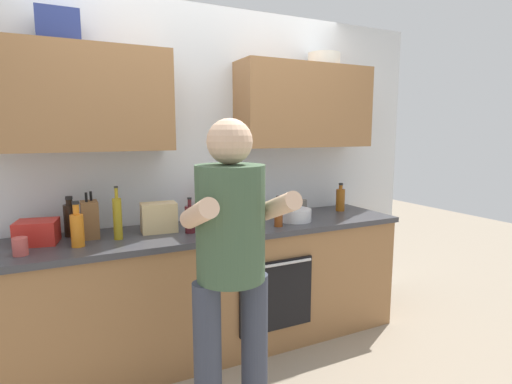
{
  "coord_description": "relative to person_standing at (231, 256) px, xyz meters",
  "views": [
    {
      "loc": [
        -0.98,
        -2.61,
        1.57
      ],
      "look_at": [
        0.26,
        -0.1,
        1.15
      ],
      "focal_mm": 28.19,
      "sensor_mm": 36.0,
      "label": 1
    }
  ],
  "objects": [
    {
      "name": "ground_plane",
      "position": [
        0.25,
        0.85,
        -0.97
      ],
      "size": [
        12.0,
        12.0,
        0.0
      ],
      "primitive_type": "plane",
      "color": "gray"
    },
    {
      "name": "bottle_vinegar",
      "position": [
        0.65,
        0.68,
        0.02
      ],
      "size": [
        0.06,
        0.06,
        0.22
      ],
      "color": "brown",
      "rests_on": "counter"
    },
    {
      "name": "mixing_bowl",
      "position": [
        0.86,
        0.78,
        -0.02
      ],
      "size": [
        0.24,
        0.24,
        0.09
      ],
      "primitive_type": "cylinder",
      "color": "silver",
      "rests_on": "counter"
    },
    {
      "name": "knife_block",
      "position": [
        -0.58,
        0.94,
        0.05
      ],
      "size": [
        0.1,
        0.14,
        0.3
      ],
      "color": "brown",
      "rests_on": "counter"
    },
    {
      "name": "bottle_soy",
      "position": [
        -0.69,
        1.05,
        0.05
      ],
      "size": [
        0.08,
        0.08,
        0.26
      ],
      "color": "black",
      "rests_on": "counter"
    },
    {
      "name": "cup_stoneware",
      "position": [
        1.07,
        1.03,
        -0.01
      ],
      "size": [
        0.09,
        0.09,
        0.11
      ],
      "primitive_type": "cylinder",
      "color": "slate",
      "rests_on": "counter"
    },
    {
      "name": "cup_ceramic",
      "position": [
        -0.95,
        0.72,
        -0.02
      ],
      "size": [
        0.08,
        0.08,
        0.1
      ],
      "primitive_type": "cylinder",
      "color": "#BF4C47",
      "rests_on": "counter"
    },
    {
      "name": "bottle_syrup",
      "position": [
        1.41,
        0.95,
        0.03
      ],
      "size": [
        0.08,
        0.08,
        0.24
      ],
      "color": "#8C4C14",
      "rests_on": "counter"
    },
    {
      "name": "grocery_bag_crisps",
      "position": [
        -0.88,
        0.94,
        0.0
      ],
      "size": [
        0.26,
        0.24,
        0.14
      ],
      "primitive_type": "cube",
      "rotation": [
        0.0,
        0.0,
        -0.18
      ],
      "color": "red",
      "rests_on": "counter"
    },
    {
      "name": "bottle_oil",
      "position": [
        -0.42,
        0.83,
        0.07
      ],
      "size": [
        0.05,
        0.05,
        0.34
      ],
      "color": "olive",
      "rests_on": "counter"
    },
    {
      "name": "bottle_water",
      "position": [
        0.42,
        1.04,
        0.04
      ],
      "size": [
        0.05,
        0.05,
        0.25
      ],
      "color": "silver",
      "rests_on": "counter"
    },
    {
      "name": "counter",
      "position": [
        0.25,
        0.85,
        -0.51
      ],
      "size": [
        2.84,
        0.67,
        0.9
      ],
      "color": "olive",
      "rests_on": "ground"
    },
    {
      "name": "grocery_bag_bread",
      "position": [
        -0.15,
        0.91,
        0.03
      ],
      "size": [
        0.24,
        0.17,
        0.2
      ],
      "primitive_type": "cube",
      "rotation": [
        0.0,
        0.0,
        -0.07
      ],
      "color": "tan",
      "rests_on": "counter"
    },
    {
      "name": "bottle_hotsauce",
      "position": [
        0.21,
        1.05,
        0.04
      ],
      "size": [
        0.08,
        0.08,
        0.27
      ],
      "color": "red",
      "rests_on": "counter"
    },
    {
      "name": "bottle_juice",
      "position": [
        -0.66,
        0.76,
        0.04
      ],
      "size": [
        0.08,
        0.08,
        0.27
      ],
      "color": "orange",
      "rests_on": "counter"
    },
    {
      "name": "back_wall_unit",
      "position": [
        0.24,
        1.13,
        0.52
      ],
      "size": [
        4.0,
        0.38,
        2.5
      ],
      "color": "silver",
      "rests_on": "ground"
    },
    {
      "name": "person_standing",
      "position": [
        0.0,
        0.0,
        0.0
      ],
      "size": [
        0.49,
        0.45,
        1.64
      ],
      "color": "#383D4C",
      "rests_on": "ground"
    },
    {
      "name": "bottle_wine",
      "position": [
        0.03,
        0.79,
        0.03
      ],
      "size": [
        0.07,
        0.07,
        0.24
      ],
      "color": "#471419",
      "rests_on": "counter"
    }
  ]
}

